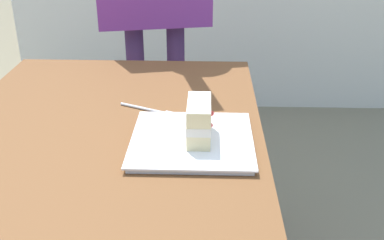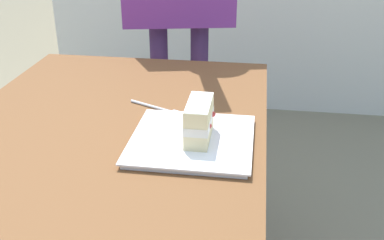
{
  "view_description": "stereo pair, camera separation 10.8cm",
  "coord_description": "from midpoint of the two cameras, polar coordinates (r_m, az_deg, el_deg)",
  "views": [
    {
      "loc": [
        1.04,
        0.26,
        1.28
      ],
      "look_at": [
        0.06,
        0.23,
        0.81
      ],
      "focal_mm": 43.49,
      "sensor_mm": 36.0,
      "label": 1
    },
    {
      "loc": [
        1.03,
        0.37,
        1.28
      ],
      "look_at": [
        0.06,
        0.23,
        0.81
      ],
      "focal_mm": 43.49,
      "sensor_mm": 36.0,
      "label": 2
    }
  ],
  "objects": [
    {
      "name": "patio_table",
      "position": [
        1.27,
        -12.89,
        -6.26
      ],
      "size": [
        1.11,
        0.81,
        0.74
      ],
      "color": "brown",
      "rests_on": "ground"
    },
    {
      "name": "dessert_plate",
      "position": [
        1.11,
        -2.8,
        -2.62
      ],
      "size": [
        0.29,
        0.29,
        0.02
      ],
      "color": "white",
      "rests_on": "patio_table"
    },
    {
      "name": "cake_slice",
      "position": [
        1.08,
        -1.99,
        -0.1
      ],
      "size": [
        0.13,
        0.07,
        0.09
      ],
      "color": "beige",
      "rests_on": "dessert_plate"
    },
    {
      "name": "dessert_fork",
      "position": [
        1.29,
        -7.49,
        1.15
      ],
      "size": [
        0.09,
        0.16,
        0.01
      ],
      "color": "silver",
      "rests_on": "patio_table"
    }
  ]
}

